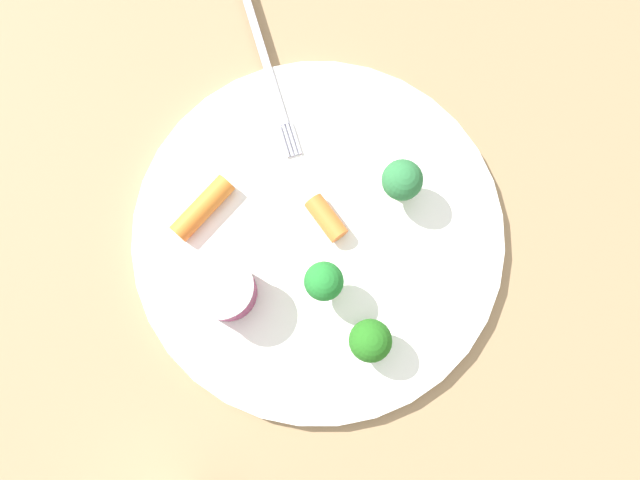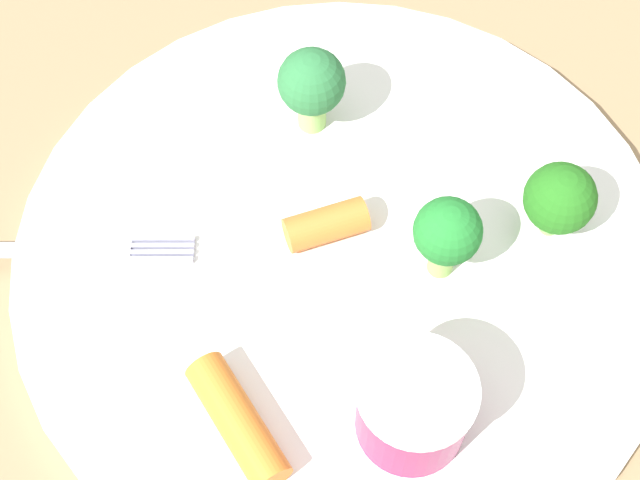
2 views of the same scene
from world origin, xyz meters
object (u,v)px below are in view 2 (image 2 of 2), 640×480
at_px(plate, 343,257).
at_px(carrot_stick_0, 238,421).
at_px(sauce_cup, 414,407).
at_px(broccoli_floret_1, 447,234).
at_px(broccoli_floret_2, 317,84).
at_px(carrot_stick_1, 326,225).
at_px(broccoli_floret_0, 560,199).

height_order(plate, carrot_stick_0, carrot_stick_0).
xyz_separation_m(sauce_cup, broccoli_floret_1, (-0.07, 0.03, 0.01)).
distance_m(plate, broccoli_floret_2, 0.08).
height_order(sauce_cup, carrot_stick_0, sauce_cup).
bearing_deg(broccoli_floret_1, carrot_stick_0, -60.78).
bearing_deg(carrot_stick_1, carrot_stick_0, -32.80).
bearing_deg(carrot_stick_0, plate, 140.65).
xyz_separation_m(broccoli_floret_2, carrot_stick_1, (0.06, -0.01, -0.02)).
height_order(plate, carrot_stick_1, carrot_stick_1).
height_order(sauce_cup, broccoli_floret_1, broccoli_floret_1).
distance_m(broccoli_floret_1, carrot_stick_1, 0.06).
distance_m(plate, carrot_stick_1, 0.02).
distance_m(broccoli_floret_2, carrot_stick_1, 0.07).
bearing_deg(carrot_stick_0, carrot_stick_1, 147.20).
bearing_deg(broccoli_floret_0, broccoli_floret_2, -130.98).
bearing_deg(carrot_stick_0, broccoli_floret_0, 113.12).
bearing_deg(broccoli_floret_1, sauce_cup, -24.43).
xyz_separation_m(broccoli_floret_0, carrot_stick_0, (0.06, -0.15, -0.02)).
bearing_deg(broccoli_floret_0, sauce_cup, -47.48).
bearing_deg(plate, carrot_stick_0, -39.35).
relative_size(broccoli_floret_1, carrot_stick_0, 0.82).
xyz_separation_m(broccoli_floret_0, broccoli_floret_2, (-0.08, -0.09, 0.00)).
bearing_deg(carrot_stick_0, sauce_cup, 79.99).
bearing_deg(sauce_cup, carrot_stick_0, -100.01).
bearing_deg(broccoli_floret_2, sauce_cup, 2.49).
bearing_deg(carrot_stick_1, broccoli_floret_1, 59.60).
height_order(broccoli_floret_1, carrot_stick_0, broccoli_floret_1).
bearing_deg(carrot_stick_1, broccoli_floret_2, 172.16).
bearing_deg(broccoli_floret_2, carrot_stick_1, -7.84).
bearing_deg(carrot_stick_1, plate, 29.46).
xyz_separation_m(broccoli_floret_0, broccoli_floret_1, (0.01, -0.05, 0.01)).
bearing_deg(broccoli_floret_1, broccoli_floret_2, -157.16).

